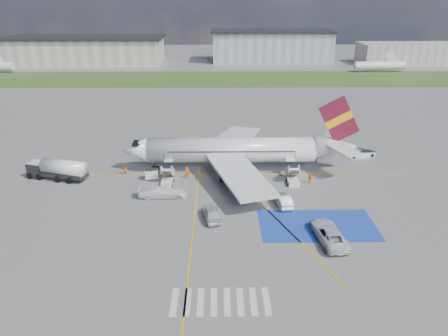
{
  "coord_description": "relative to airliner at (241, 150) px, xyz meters",
  "views": [
    {
      "loc": [
        -1.88,
        -50.32,
        25.96
      ],
      "look_at": [
        -1.19,
        6.07,
        3.5
      ],
      "focal_mm": 35.0,
      "sensor_mm": 36.0,
      "label": 1
    }
  ],
  "objects": [
    {
      "name": "grass_strip",
      "position": [
        -1.51,
        81.0,
        -3.39
      ],
      "size": [
        400.0,
        30.0,
        0.01
      ],
      "primitive_type": "cube",
      "color": "#2D4C1E",
      "rests_on": "ground"
    },
    {
      "name": "taxiway_line_cross",
      "position": [
        -6.51,
        -24.0,
        -3.39
      ],
      "size": [
        0.2,
        60.0,
        0.01
      ],
      "primitive_type": "cube",
      "color": "gold",
      "rests_on": "ground"
    },
    {
      "name": "terminal_centre",
      "position": [
        18.49,
        121.0,
        2.61
      ],
      "size": [
        48.0,
        18.0,
        12.0
      ],
      "primitive_type": "cube",
      "color": "gray",
      "rests_on": "ground"
    },
    {
      "name": "crew_aft",
      "position": [
        10.01,
        -5.38,
        -2.54
      ],
      "size": [
        0.74,
        1.08,
        1.71
      ],
      "primitive_type": "imported",
      "rotation": [
        0.0,
        0.0,
        1.93
      ],
      "color": "orange",
      "rests_on": "ground"
    },
    {
      "name": "crew_nose",
      "position": [
        -18.02,
        -1.67,
        -2.51
      ],
      "size": [
        0.89,
        1.01,
        1.76
      ],
      "primitive_type": "imported",
      "rotation": [
        0.0,
        0.0,
        -1.27
      ],
      "color": "orange",
      "rests_on": "ground"
    },
    {
      "name": "car_silver_a",
      "position": [
        -4.36,
        -16.31,
        -2.56
      ],
      "size": [
        2.91,
        5.17,
        1.66
      ],
      "primitive_type": "imported",
      "rotation": [
        0.0,
        0.0,
        3.35
      ],
      "color": "#B4B7BB",
      "rests_on": "ground"
    },
    {
      "name": "van_white_a",
      "position": [
        9.02,
        -21.38,
        -2.3
      ],
      "size": [
        3.33,
        6.09,
        2.18
      ],
      "primitive_type": "imported",
      "rotation": [
        0.0,
        0.0,
        3.26
      ],
      "color": "silver",
      "rests_on": "ground"
    },
    {
      "name": "terminal_west",
      "position": [
        -56.51,
        116.0,
        1.61
      ],
      "size": [
        60.0,
        22.0,
        10.0
      ],
      "primitive_type": "cube",
      "color": "gray",
      "rests_on": "ground"
    },
    {
      "name": "airstairs_aft",
      "position": [
        7.49,
        -5.3,
        -2.77
      ],
      "size": [
        1.9,
        5.2,
        3.6
      ],
      "color": "silver",
      "rests_on": "ground"
    },
    {
      "name": "crew_fwd",
      "position": [
        -8.21,
        -3.2,
        -2.47
      ],
      "size": [
        0.8,
        0.74,
        1.84
      ],
      "primitive_type": "imported",
      "rotation": [
        0.0,
        0.0,
        0.6
      ],
      "color": "#F55B0C",
      "rests_on": "ground"
    },
    {
      "name": "fuel_tanker",
      "position": [
        -27.66,
        -3.33,
        -2.07
      ],
      "size": [
        9.52,
        4.93,
        3.15
      ],
      "rotation": [
        0.0,
        0.0,
        -0.28
      ],
      "color": "black",
      "rests_on": "ground"
    },
    {
      "name": "car_silver_b",
      "position": [
        5.04,
        -12.54,
        -2.62
      ],
      "size": [
        2.3,
        4.86,
        1.54
      ],
      "primitive_type": "imported",
      "rotation": [
        0.0,
        0.0,
        3.29
      ],
      "color": "silver",
      "rests_on": "ground"
    },
    {
      "name": "belt_loader",
      "position": [
        21.11,
        5.96,
        -3.02
      ],
      "size": [
        5.15,
        2.72,
        1.49
      ],
      "rotation": [
        0.0,
        0.0,
        0.22
      ],
      "color": "silver",
      "rests_on": "ground"
    },
    {
      "name": "taxiway_line_diag",
      "position": [
        -1.51,
        -2.0,
        -3.39
      ],
      "size": [
        20.71,
        56.45,
        0.01
      ],
      "primitive_type": "cube",
      "rotation": [
        0.0,
        0.0,
        0.35
      ],
      "color": "gold",
      "rests_on": "ground"
    },
    {
      "name": "airstairs_fwd",
      "position": [
        -11.01,
        -5.3,
        -2.77
      ],
      "size": [
        1.9,
        5.2,
        3.6
      ],
      "color": "silver",
      "rests_on": "ground"
    },
    {
      "name": "airliner",
      "position": [
        0.0,
        0.0,
        0.0
      ],
      "size": [
        36.81,
        32.95,
        11.92
      ],
      "color": "silver",
      "rests_on": "ground"
    },
    {
      "name": "gpu_cart",
      "position": [
        -13.57,
        -3.53,
        -2.67
      ],
      "size": [
        2.11,
        1.56,
        1.61
      ],
      "rotation": [
        0.0,
        0.0,
        0.18
      ],
      "color": "silver",
      "rests_on": "ground"
    },
    {
      "name": "terminal_east",
      "position": [
        73.49,
        114.0,
        0.61
      ],
      "size": [
        40.0,
        16.0,
        8.0
      ],
      "primitive_type": "cube",
      "color": "gray",
      "rests_on": "ground"
    },
    {
      "name": "staging_box",
      "position": [
        8.49,
        -18.0,
        -3.39
      ],
      "size": [
        14.0,
        8.0,
        0.01
      ],
      "primitive_type": "cube",
      "color": "#1A3CA1",
      "rests_on": "ground"
    },
    {
      "name": "taxiway_line_main",
      "position": [
        -1.51,
        -2.0,
        -3.39
      ],
      "size": [
        120.0,
        0.2,
        0.01
      ],
      "primitive_type": "cube",
      "color": "gold",
      "rests_on": "ground"
    },
    {
      "name": "van_white_b",
      "position": [
        -11.15,
        -9.87,
        -2.4
      ],
      "size": [
        5.11,
        2.21,
        1.98
      ],
      "primitive_type": "imported",
      "rotation": [
        0.0,
        0.0,
        1.6
      ],
      "color": "white",
      "rests_on": "ground"
    },
    {
      "name": "ground",
      "position": [
        -1.51,
        -14.0,
        -3.39
      ],
      "size": [
        400.0,
        400.0,
        0.0
      ],
      "primitive_type": "plane",
      "color": "#60605E",
      "rests_on": "ground"
    },
    {
      "name": "crosswalk",
      "position": [
        -3.31,
        -32.0,
        -3.39
      ],
      "size": [
        9.0,
        4.0,
        0.01
      ],
      "color": "silver",
      "rests_on": "ground"
    }
  ]
}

